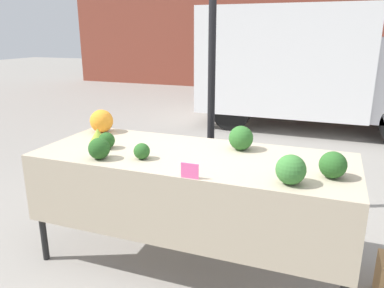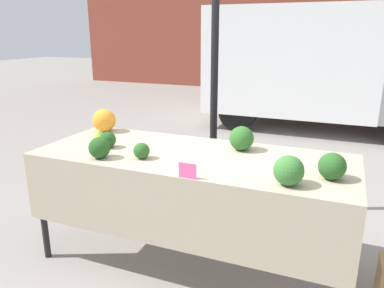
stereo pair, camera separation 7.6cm
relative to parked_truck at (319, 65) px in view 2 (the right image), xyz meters
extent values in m
plane|color=gray|center=(-0.51, -5.08, -1.19)|extent=(40.00, 40.00, 0.00)
cylinder|color=black|center=(-0.64, -4.20, 0.06)|extent=(0.07, 0.07, 2.51)
cube|color=white|center=(-0.47, 0.00, 0.08)|extent=(3.03, 2.07, 1.91)
cylinder|color=black|center=(-1.30, -0.84, -0.84)|extent=(0.71, 0.22, 0.71)
cylinder|color=black|center=(-1.30, 0.84, -0.84)|extent=(0.71, 0.22, 0.71)
cube|color=tan|center=(-0.51, -5.08, -0.30)|extent=(2.36, 0.93, 0.03)
cube|color=tan|center=(-0.51, -5.54, -0.57)|extent=(2.36, 0.01, 0.50)
cylinder|color=black|center=(-1.63, -5.49, -0.76)|extent=(0.05, 0.05, 0.88)
cylinder|color=black|center=(0.61, -5.49, -0.76)|extent=(0.05, 0.05, 0.88)
cylinder|color=black|center=(-1.63, -4.67, -0.76)|extent=(0.05, 0.05, 0.88)
cylinder|color=black|center=(0.61, -4.67, -0.76)|extent=(0.05, 0.05, 0.88)
sphere|color=orange|center=(-1.50, -4.76, -0.18)|extent=(0.21, 0.21, 0.21)
cone|color=#93B238|center=(-1.35, -5.05, -0.23)|extent=(0.14, 0.14, 0.11)
sphere|color=#23511E|center=(-1.09, -5.41, -0.21)|extent=(0.16, 0.16, 0.16)
sphere|color=#2D6628|center=(-0.19, -4.84, -0.19)|extent=(0.19, 0.19, 0.19)
sphere|color=#285B23|center=(0.48, -5.21, -0.20)|extent=(0.17, 0.17, 0.17)
sphere|color=#23511E|center=(-1.18, -5.17, -0.22)|extent=(0.13, 0.13, 0.13)
sphere|color=#387533|center=(0.24, -5.40, -0.20)|extent=(0.18, 0.18, 0.18)
sphere|color=#285B23|center=(-0.81, -5.31, -0.23)|extent=(0.12, 0.12, 0.12)
cube|color=#F45B9E|center=(-0.35, -5.53, -0.24)|extent=(0.12, 0.01, 0.10)
camera|label=1|loc=(0.42, -7.56, 0.59)|focal=35.00mm
camera|label=2|loc=(0.49, -7.53, 0.59)|focal=35.00mm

